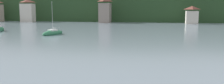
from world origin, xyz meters
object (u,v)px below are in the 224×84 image
Objects in this scene: shore_building_eastcentral at (192,15)px; sailboat_far_0 at (53,33)px; shore_building_central at (105,11)px; shore_building_westcentral at (28,11)px.

shore_building_eastcentral is 55.08m from sailboat_far_0.
shore_building_eastcentral is (31.99, -0.54, -1.55)m from shore_building_central.
shore_building_westcentral reaches higher than sailboat_far_0.
shore_building_central reaches higher than shore_building_eastcentral.
shore_building_central is (31.99, 0.61, 0.22)m from shore_building_westcentral.
shore_building_westcentral is at bearing -178.90° from shore_building_central.
shore_building_central is 32.03m from shore_building_eastcentral.
shore_building_central is 44.33m from sailboat_far_0.
shore_building_westcentral is 0.95× the size of shore_building_central.
sailboat_far_0 is at bearing -92.11° from shore_building_central.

